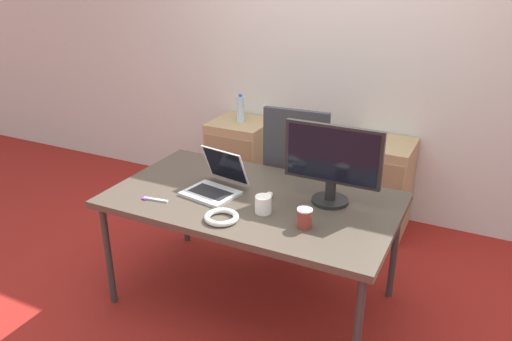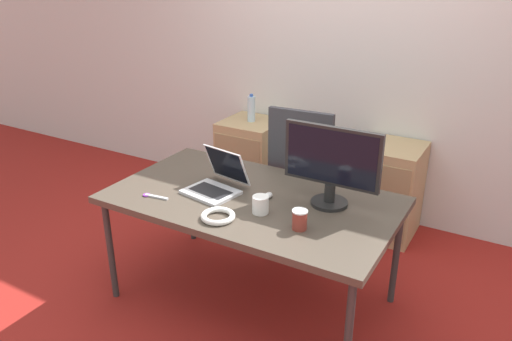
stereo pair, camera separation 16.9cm
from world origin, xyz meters
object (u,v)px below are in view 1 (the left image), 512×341
(office_chair, at_px, (302,194))
(monitor, at_px, (332,162))
(laptop_center, at_px, (216,184))
(coffee_cup_white, at_px, (263,204))
(cable_coil, at_px, (222,217))
(coffee_cup_brown, at_px, (304,218))
(water_bottle, at_px, (241,109))
(cabinet_right, at_px, (378,186))
(cabinet_left, at_px, (241,161))
(mouse, at_px, (269,195))

(office_chair, relative_size, monitor, 1.99)
(laptop_center, height_order, coffee_cup_white, laptop_center)
(cable_coil, bearing_deg, coffee_cup_brown, 15.65)
(water_bottle, bearing_deg, laptop_center, -68.25)
(office_chair, xyz_separation_m, water_bottle, (-0.76, 0.49, 0.41))
(cabinet_right, relative_size, laptop_center, 1.93)
(coffee_cup_brown, bearing_deg, cable_coil, -164.35)
(cabinet_left, distance_m, monitor, 1.71)
(monitor, bearing_deg, water_bottle, 136.26)
(mouse, bearing_deg, cable_coil, -107.44)
(office_chair, relative_size, mouse, 16.62)
(cabinet_right, bearing_deg, coffee_cup_white, -103.14)
(water_bottle, xyz_separation_m, coffee_cup_brown, (1.13, -1.44, -0.06))
(office_chair, relative_size, water_bottle, 4.68)
(office_chair, bearing_deg, coffee_cup_brown, -68.42)
(mouse, height_order, coffee_cup_brown, coffee_cup_brown)
(monitor, height_order, coffee_cup_white, monitor)
(cable_coil, bearing_deg, mouse, 72.56)
(cabinet_left, relative_size, water_bottle, 3.08)
(cabinet_right, xyz_separation_m, cable_coil, (-0.48, -1.56, 0.37))
(office_chair, bearing_deg, cabinet_left, 147.07)
(laptop_center, bearing_deg, office_chair, 72.23)
(water_bottle, bearing_deg, cabinet_left, -90.00)
(water_bottle, height_order, monitor, monitor)
(cabinet_right, relative_size, mouse, 10.93)
(mouse, xyz_separation_m, coffee_cup_white, (0.05, -0.18, 0.03))
(cable_coil, bearing_deg, water_bottle, 114.56)
(coffee_cup_white, xyz_separation_m, cable_coil, (-0.16, -0.17, -0.03))
(cabinet_right, height_order, water_bottle, water_bottle)
(laptop_center, distance_m, mouse, 0.32)
(coffee_cup_white, bearing_deg, water_bottle, 122.20)
(monitor, xyz_separation_m, coffee_cup_white, (-0.28, -0.28, -0.20))
(water_bottle, bearing_deg, cable_coil, -65.44)
(cabinet_right, xyz_separation_m, mouse, (-0.37, -1.20, 0.37))
(office_chair, distance_m, water_bottle, 0.99)
(water_bottle, xyz_separation_m, monitor, (1.16, -1.11, 0.13))
(monitor, bearing_deg, office_chair, 123.06)
(cabinet_right, xyz_separation_m, laptop_center, (-0.69, -1.27, 0.40))
(cabinet_left, height_order, cabinet_right, same)
(coffee_cup_brown, bearing_deg, mouse, 142.79)
(cabinet_right, height_order, coffee_cup_white, coffee_cup_white)
(monitor, bearing_deg, cabinet_left, 136.31)
(laptop_center, bearing_deg, cable_coil, -54.52)
(cabinet_right, bearing_deg, office_chair, -131.91)
(water_bottle, height_order, mouse, water_bottle)
(water_bottle, xyz_separation_m, cable_coil, (0.71, -1.56, -0.10))
(office_chair, distance_m, coffee_cup_white, 0.96)
(office_chair, height_order, cabinet_left, office_chair)
(coffee_cup_white, bearing_deg, mouse, 105.63)
(cabinet_left, xyz_separation_m, cabinet_right, (1.20, 0.00, 0.00))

